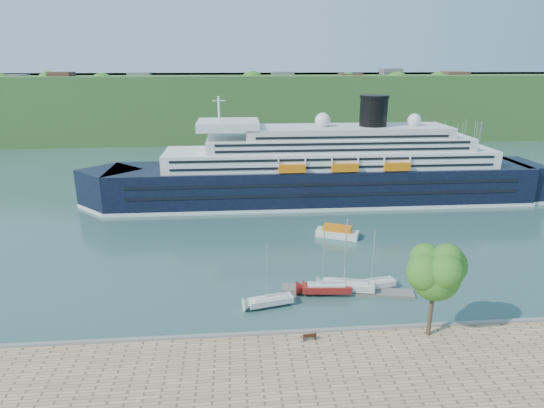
{
  "coord_description": "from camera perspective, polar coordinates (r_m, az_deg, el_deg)",
  "views": [
    {
      "loc": [
        -9.78,
        -42.95,
        29.58
      ],
      "look_at": [
        -3.53,
        30.0,
        6.27
      ],
      "focal_mm": 30.0,
      "sensor_mm": 36.0,
      "label": 1
    }
  ],
  "objects": [
    {
      "name": "tender_launch",
      "position": [
        80.11,
        8.19,
        -3.42
      ],
      "size": [
        7.74,
        5.24,
        2.03
      ],
      "primitive_type": null,
      "rotation": [
        0.0,
        0.0,
        -0.41
      ],
      "color": "orange",
      "rests_on": "ground"
    },
    {
      "name": "ground",
      "position": [
        53.06,
        6.86,
        -16.36
      ],
      "size": [
        400.0,
        400.0,
        0.0
      ],
      "primitive_type": "plane",
      "color": "#294945",
      "rests_on": "ground"
    },
    {
      "name": "sailboat_white_near",
      "position": [
        56.58,
        -0.19,
        -9.19
      ],
      "size": [
        6.45,
        3.07,
        8.04
      ],
      "primitive_type": null,
      "rotation": [
        0.0,
        0.0,
        0.22
      ],
      "color": "silver",
      "rests_on": "ground"
    },
    {
      "name": "far_hillside",
      "position": [
        189.03,
        -1.96,
        12.32
      ],
      "size": [
        400.0,
        50.0,
        24.0
      ],
      "primitive_type": "cube",
      "color": "#376026",
      "rests_on": "ground"
    },
    {
      "name": "quay_coping",
      "position": [
        52.27,
        6.95,
        -15.44
      ],
      "size": [
        220.0,
        0.5,
        0.3
      ],
      "primitive_type": "cube",
      "color": "slate",
      "rests_on": "promenade"
    },
    {
      "name": "promenade_tree",
      "position": [
        51.45,
        19.61,
        -9.8
      ],
      "size": [
        6.94,
        6.94,
        11.49
      ],
      "primitive_type": null,
      "color": "#27651A",
      "rests_on": "promenade"
    },
    {
      "name": "park_bench",
      "position": [
        50.61,
        4.72,
        -16.13
      ],
      "size": [
        1.56,
        0.76,
        0.96
      ],
      "primitive_type": null,
      "rotation": [
        0.0,
        0.0,
        0.1
      ],
      "color": "#422013",
      "rests_on": "promenade"
    },
    {
      "name": "sailboat_extra",
      "position": [
        60.34,
        9.69,
        -6.76
      ],
      "size": [
        7.85,
        3.72,
        9.79
      ],
      "primitive_type": null,
      "rotation": [
        0.0,
        0.0,
        -0.22
      ],
      "color": "silver",
      "rests_on": "ground"
    },
    {
      "name": "sailboat_red",
      "position": [
        59.49,
        6.95,
        -7.34
      ],
      "size": [
        7.21,
        2.53,
        9.14
      ],
      "primitive_type": null,
      "rotation": [
        0.0,
        0.0,
        -0.08
      ],
      "color": "maroon",
      "rests_on": "ground"
    },
    {
      "name": "floating_pontoon",
      "position": [
        62.39,
        9.35,
        -10.69
      ],
      "size": [
        17.57,
        5.44,
        0.39
      ],
      "primitive_type": null,
      "rotation": [
        0.0,
        0.0,
        -0.19
      ],
      "color": "slate",
      "rests_on": "ground"
    },
    {
      "name": "cruise_ship",
      "position": [
        97.08,
        6.25,
        6.74
      ],
      "size": [
        101.23,
        15.29,
        22.72
      ],
      "primitive_type": null,
      "rotation": [
        0.0,
        0.0,
        -0.01
      ],
      "color": "black",
      "rests_on": "ground"
    },
    {
      "name": "sailboat_white_far",
      "position": [
        62.04,
        12.9,
        -7.04
      ],
      "size": [
        6.62,
        3.14,
        8.25
      ],
      "primitive_type": null,
      "rotation": [
        0.0,
        0.0,
        0.22
      ],
      "color": "silver",
      "rests_on": "ground"
    }
  ]
}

